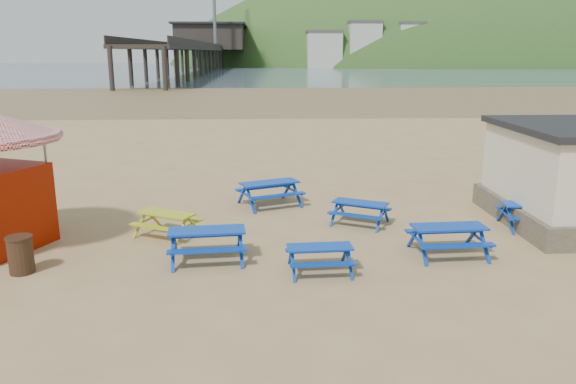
{
  "coord_description": "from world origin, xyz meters",
  "views": [
    {
      "loc": [
        -0.78,
        -15.61,
        5.29
      ],
      "look_at": [
        0.0,
        1.5,
        1.0
      ],
      "focal_mm": 35.0,
      "sensor_mm": 36.0,
      "label": 1
    }
  ],
  "objects_px": {
    "picnic_table_blue_b": "(360,213)",
    "litter_bin": "(21,254)",
    "picnic_table_blue_a": "(270,194)",
    "picnic_table_yellow": "(167,224)"
  },
  "relations": [
    {
      "from": "picnic_table_blue_b",
      "to": "litter_bin",
      "type": "xyz_separation_m",
      "value": [
        -9.0,
        -3.64,
        0.12
      ]
    },
    {
      "from": "picnic_table_blue_a",
      "to": "picnic_table_blue_b",
      "type": "xyz_separation_m",
      "value": [
        2.82,
        -2.33,
        -0.07
      ]
    },
    {
      "from": "picnic_table_blue_a",
      "to": "picnic_table_blue_b",
      "type": "relative_size",
      "value": 1.17
    },
    {
      "from": "picnic_table_blue_a",
      "to": "picnic_table_yellow",
      "type": "bearing_deg",
      "value": -156.15
    },
    {
      "from": "picnic_table_blue_b",
      "to": "picnic_table_yellow",
      "type": "relative_size",
      "value": 1.01
    },
    {
      "from": "picnic_table_blue_a",
      "to": "litter_bin",
      "type": "relative_size",
      "value": 2.67
    },
    {
      "from": "picnic_table_blue_a",
      "to": "litter_bin",
      "type": "bearing_deg",
      "value": -158.61
    },
    {
      "from": "picnic_table_blue_a",
      "to": "picnic_table_yellow",
      "type": "xyz_separation_m",
      "value": [
        -3.08,
        -3.24,
        -0.07
      ]
    },
    {
      "from": "picnic_table_blue_a",
      "to": "picnic_table_blue_b",
      "type": "bearing_deg",
      "value": -62.27
    },
    {
      "from": "picnic_table_blue_b",
      "to": "picnic_table_yellow",
      "type": "height_order",
      "value": "picnic_table_blue_b"
    }
  ]
}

